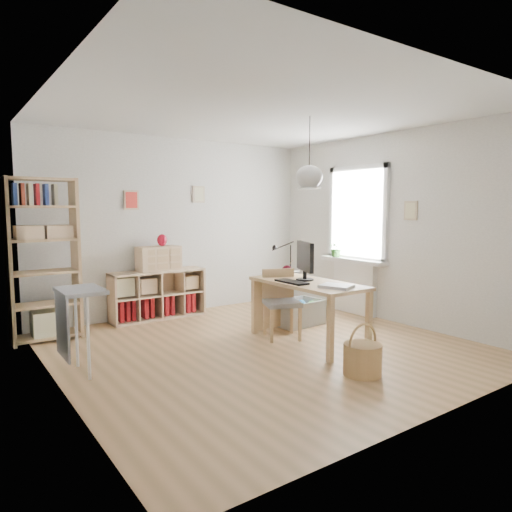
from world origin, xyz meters
TOP-DOWN VIEW (x-y plane):
  - ground at (0.00, 0.00)m, footprint 4.50×4.50m
  - room_shell at (0.55, -0.15)m, footprint 4.50×4.50m
  - window_unit at (2.23, 0.60)m, footprint 0.07×1.16m
  - radiator at (2.19, 0.60)m, footprint 0.10×0.80m
  - windowsill at (2.14, 0.60)m, footprint 0.22×1.20m
  - desk at (0.55, -0.15)m, footprint 0.70×1.50m
  - cube_shelf at (-0.47, 2.08)m, footprint 1.40×0.38m
  - tall_bookshelf at (-2.04, 1.80)m, footprint 0.80×0.38m
  - side_table at (-2.04, 0.35)m, footprint 0.40×0.55m
  - chair at (0.43, 0.23)m, footprint 0.55×0.55m
  - wicker_basket at (0.26, -1.29)m, footprint 0.38×0.38m
  - storage_chest at (1.02, 0.64)m, footprint 0.71×0.80m
  - monitor at (0.58, -0.06)m, footprint 0.27×0.52m
  - keyboard at (0.33, -0.11)m, footprint 0.17×0.45m
  - task_lamp at (0.62, 0.45)m, footprint 0.39×0.14m
  - yarn_ball at (0.66, 0.38)m, footprint 0.14×0.14m
  - paper_tray at (0.52, -0.65)m, footprint 0.38×0.41m
  - drawer_chest at (-0.43, 2.04)m, footprint 0.64×0.31m
  - red_vase at (-0.37, 2.04)m, footprint 0.15×0.15m
  - potted_plant at (2.12, 0.94)m, footprint 0.30×0.27m

SIDE VIEW (x-z plane):
  - ground at x=0.00m, z-range 0.00..0.00m
  - wicker_basket at x=0.26m, z-range -0.09..0.43m
  - storage_chest at x=1.02m, z-range -0.12..0.59m
  - cube_shelf at x=-0.47m, z-range -0.06..0.66m
  - radiator at x=2.19m, z-range 0.00..0.80m
  - chair at x=0.43m, z-range 0.06..0.92m
  - desk at x=0.55m, z-range 0.28..1.03m
  - side_table at x=-2.04m, z-range 0.24..1.09m
  - keyboard at x=0.33m, z-range 0.75..0.77m
  - paper_tray at x=0.52m, z-range 0.75..0.78m
  - yarn_ball at x=0.66m, z-range 0.75..0.89m
  - windowsill at x=2.14m, z-range 0.80..0.86m
  - drawer_chest at x=-0.43m, z-range 0.72..1.08m
  - potted_plant at x=2.12m, z-range 0.86..1.14m
  - monitor at x=0.58m, z-range 0.78..1.25m
  - task_lamp at x=0.62m, z-range 0.82..1.24m
  - tall_bookshelf at x=-2.04m, z-range 0.09..2.09m
  - red_vase at x=-0.37m, z-range 1.08..1.25m
  - window_unit at x=2.23m, z-range 0.82..2.28m
  - room_shell at x=0.55m, z-range -0.25..4.25m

